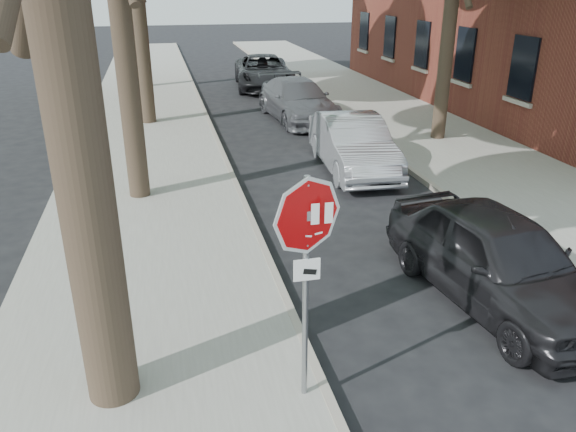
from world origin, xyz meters
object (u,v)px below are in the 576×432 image
Objects in this scene: car_a at (497,258)px; car_b at (353,144)px; stop_sign at (307,249)px; car_c at (298,100)px; car_d at (264,72)px.

car_a reaches higher than car_b.
car_b is at bearing 82.94° from car_a.
car_b is at bearing 67.46° from stop_sign.
car_c is at bearing 93.64° from car_b.
car_b is (0.00, 6.43, -0.02)m from car_a.
stop_sign is 8.70m from car_b.
stop_sign is at bearing -108.89° from car_b.
car_d is (0.00, 18.47, 0.01)m from car_a.
car_b is (3.30, 7.95, -1.26)m from stop_sign.
car_b reaches higher than car_c.
stop_sign is at bearing -162.25° from car_a.
stop_sign is 20.30m from car_d.
stop_sign reaches higher than car_b.
car_b is 0.89× the size of car_c.
stop_sign is 14.14m from car_c.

